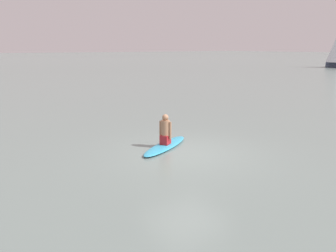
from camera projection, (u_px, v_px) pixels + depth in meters
ground_plane at (187, 153)px, 11.10m from camera, size 400.00×400.00×0.00m
surfboard at (165, 146)px, 11.75m from camera, size 2.73×1.91×0.12m
person_paddler at (165, 131)px, 11.63m from camera, size 0.43×0.43×1.03m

